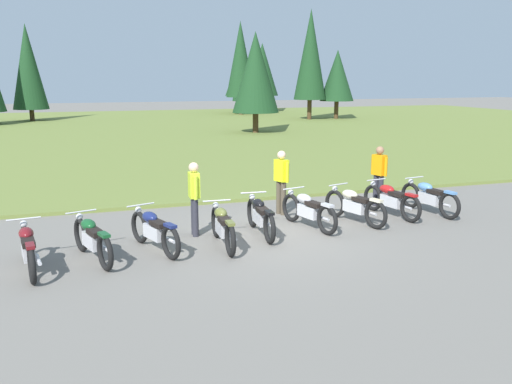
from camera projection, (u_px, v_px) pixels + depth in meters
name	position (u px, v px, depth m)	size (l,w,h in m)	color
ground_plane	(264.00, 236.00, 12.29)	(140.00, 140.00, 0.00)	slate
grass_moorland	(138.00, 131.00, 35.93)	(80.00, 44.00, 0.10)	olive
forest_treeline	(129.00, 64.00, 40.75)	(40.23, 25.07, 8.87)	#47331E
motorcycle_maroon	(28.00, 248.00, 9.99)	(0.65, 2.09, 0.88)	black
motorcycle_british_green	(92.00, 239.00, 10.59)	(0.83, 2.04, 0.88)	black
motorcycle_navy	(154.00, 230.00, 11.19)	(0.88, 2.02, 0.88)	black
motorcycle_olive	(223.00, 226.00, 11.49)	(0.62, 2.10, 0.88)	black
motorcycle_black	(260.00, 216.00, 12.33)	(0.62, 2.10, 0.88)	black
motorcycle_silver	(308.00, 210.00, 12.90)	(0.75, 2.06, 0.88)	black
motorcycle_cream	(354.00, 205.00, 13.37)	(0.82, 2.04, 0.88)	black
motorcycle_red	(391.00, 199.00, 13.99)	(0.69, 2.08, 0.88)	black
motorcycle_sky_blue	(429.00, 197.00, 14.28)	(0.66, 2.09, 0.88)	black
rider_checking_bike	(281.00, 178.00, 14.09)	(0.32, 0.53, 1.67)	#4C4233
rider_with_back_turned	(379.00, 172.00, 14.97)	(0.32, 0.53, 1.67)	#2D2D38
rider_in_hivis_vest	(194.00, 194.00, 12.17)	(0.24, 0.55, 1.67)	#2D2D38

